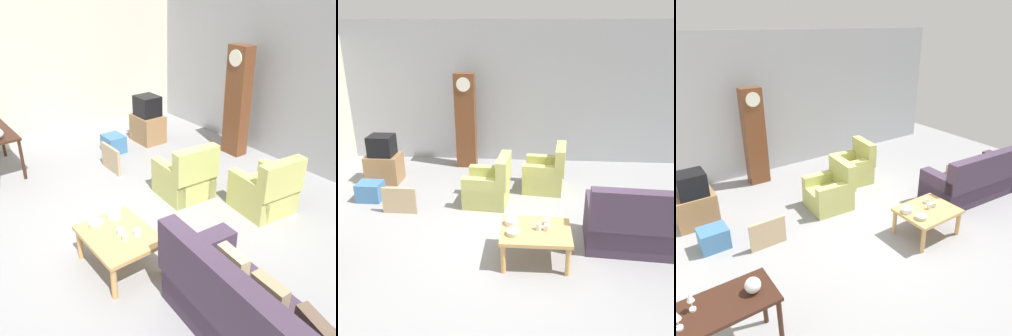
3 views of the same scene
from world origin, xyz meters
TOP-DOWN VIEW (x-y plane):
  - ground_plane at (0.00, 0.00)m, footprint 10.40×10.40m
  - garage_door_wall at (0.00, 3.60)m, footprint 8.40×0.16m
  - pegboard_wall_left at (-4.20, 0.40)m, footprint 0.12×6.40m
  - couch_floral at (2.11, -0.17)m, footprint 2.16×1.02m
  - armchair_olive_near at (-0.52, 1.17)m, footprint 0.85×0.82m
  - armchair_olive_far at (0.53, 1.85)m, footprint 0.87×0.84m
  - coffee_table_wood at (0.31, -0.54)m, footprint 0.96×0.76m
  - grandfather_clock at (-1.25, 3.04)m, footprint 0.44×0.30m
  - tv_stand_cabinet at (-2.82, 2.00)m, footprint 0.68×0.52m
  - tv_crt at (-2.82, 2.00)m, footprint 0.48×0.44m
  - framed_picture_leaning at (-2.04, 0.65)m, footprint 0.60×0.05m
  - storage_box_blue at (-2.77, 1.12)m, footprint 0.44×0.37m
  - cup_white_porcelain at (0.47, -0.39)m, footprint 0.09×0.09m
  - cup_blue_rimmed at (0.35, -0.54)m, footprint 0.08×0.08m
  - cup_cream_tall at (0.46, -0.55)m, footprint 0.08×0.08m
  - bowl_white_stacked at (-0.03, -0.42)m, footprint 0.19×0.19m
  - bowl_shallow_green at (0.01, -0.68)m, footprint 0.20×0.20m

SIDE VIEW (x-z plane):
  - ground_plane at x=0.00m, z-range 0.00..0.00m
  - storage_box_blue at x=-2.77m, z-range 0.00..0.35m
  - framed_picture_leaning at x=-2.04m, z-range 0.00..0.48m
  - tv_stand_cabinet at x=-2.82m, z-range 0.00..0.58m
  - armchair_olive_near at x=-0.52m, z-range -0.15..0.77m
  - armchair_olive_far at x=0.53m, z-range -0.15..0.77m
  - couch_floral at x=2.11m, z-range -0.16..0.88m
  - coffee_table_wood at x=0.31m, z-range 0.17..0.64m
  - bowl_shallow_green at x=0.01m, z-range 0.47..0.53m
  - cup_white_porcelain at x=0.47m, z-range 0.47..0.55m
  - bowl_white_stacked at x=-0.03m, z-range 0.47..0.55m
  - cup_cream_tall at x=0.46m, z-range 0.47..0.56m
  - cup_blue_rimmed at x=0.35m, z-range 0.47..0.57m
  - tv_crt at x=-2.82m, z-range 0.58..1.00m
  - grandfather_clock at x=-1.25m, z-range 0.01..2.12m
  - pegboard_wall_left at x=-4.20m, z-range 0.00..2.88m
  - garage_door_wall at x=0.00m, z-range 0.00..3.20m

